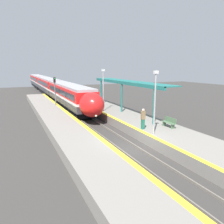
# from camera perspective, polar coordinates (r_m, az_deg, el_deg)

# --- Properties ---
(ground_plane) EXTENTS (120.00, 120.00, 0.00)m
(ground_plane) POSITION_cam_1_polar(r_m,az_deg,el_deg) (16.89, 4.68, -9.87)
(ground_plane) COLOR #383533
(rail_left) EXTENTS (0.08, 90.00, 0.15)m
(rail_left) POSITION_cam_1_polar(r_m,az_deg,el_deg) (16.54, 2.48, -10.04)
(rail_left) COLOR slate
(rail_left) RESTS_ON ground_plane
(rail_right) EXTENTS (0.08, 90.00, 0.15)m
(rail_right) POSITION_cam_1_polar(r_m,az_deg,el_deg) (17.21, 6.80, -9.23)
(rail_right) COLOR slate
(rail_right) RESTS_ON ground_plane
(train) EXTENTS (2.79, 59.25, 3.69)m
(train) POSITION_cam_1_polar(r_m,az_deg,el_deg) (50.79, -16.14, 6.66)
(train) COLOR black
(train) RESTS_ON ground_plane
(platform_right) EXTENTS (4.43, 64.00, 0.86)m
(platform_right) POSITION_cam_1_polar(r_m,az_deg,el_deg) (18.91, 15.21, -6.50)
(platform_right) COLOR gray
(platform_right) RESTS_ON ground_plane
(platform_left) EXTENTS (3.38, 64.00, 0.86)m
(platform_left) POSITION_cam_1_polar(r_m,az_deg,el_deg) (15.43, -6.57, -10.34)
(platform_left) COLOR gray
(platform_left) RESTS_ON ground_plane
(platform_bench) EXTENTS (0.44, 1.54, 0.89)m
(platform_bench) POSITION_cam_1_polar(r_m,az_deg,el_deg) (20.33, 14.73, -2.56)
(platform_bench) COLOR #4C6B4C
(platform_bench) RESTS_ON platform_right
(person_waiting) EXTENTS (0.36, 0.24, 1.82)m
(person_waiting) POSITION_cam_1_polar(r_m,az_deg,el_deg) (19.14, 8.10, -1.68)
(person_waiting) COLOR #1E604C
(person_waiting) RESTS_ON platform_right
(railway_signal) EXTENTS (0.28, 0.28, 4.76)m
(railway_signal) POSITION_cam_1_polar(r_m,az_deg,el_deg) (31.86, -14.65, 5.37)
(railway_signal) COLOR #59595E
(railway_signal) RESTS_ON ground_plane
(lamppost_near) EXTENTS (0.36, 0.20, 5.07)m
(lamppost_near) POSITION_cam_1_polar(r_m,az_deg,el_deg) (17.49, 11.16, 3.51)
(lamppost_near) COLOR #9E9EA3
(lamppost_near) RESTS_ON platform_right
(lamppost_mid) EXTENTS (0.36, 0.20, 5.07)m
(lamppost_mid) POSITION_cam_1_polar(r_m,az_deg,el_deg) (26.66, -2.30, 6.49)
(lamppost_mid) COLOR #9E9EA3
(lamppost_mid) RESTS_ON platform_right
(station_canopy) EXTENTS (2.02, 16.03, 3.70)m
(station_canopy) POSITION_cam_1_polar(r_m,az_deg,el_deg) (26.31, 3.71, 7.56)
(station_canopy) COLOR #1E6B66
(station_canopy) RESTS_ON platform_right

